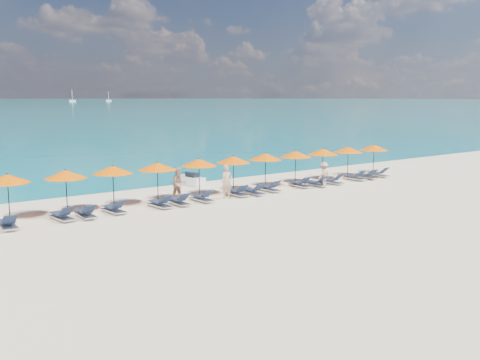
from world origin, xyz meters
TOP-DOWN VIEW (x-y plane):
  - ground at (0.00, 0.00)m, footprint 1400.00×1400.00m
  - sailboat_near at (202.05, 506.17)m, footprint 5.30×1.77m
  - sailboat_far at (158.71, 489.52)m, footprint 6.04×2.01m
  - jetski at (0.73, 9.49)m, footprint 1.11×2.28m
  - beachgoer_a at (-0.14, 4.07)m, footprint 0.73×0.50m
  - beachgoer_b at (-2.60, 5.21)m, footprint 0.94×0.58m
  - beachgoer_c at (7.05, 3.56)m, footprint 1.13×0.69m
  - umbrella_1 at (-11.48, 5.53)m, footprint 2.10×2.10m
  - umbrella_2 at (-8.85, 5.32)m, footprint 2.10×2.10m
  - umbrella_3 at (-6.35, 5.48)m, footprint 2.10×2.10m
  - umbrella_4 at (-3.85, 5.33)m, footprint 2.10×2.10m
  - umbrella_5 at (-1.16, 5.38)m, footprint 2.10×2.10m
  - umbrella_6 at (1.25, 5.37)m, footprint 2.10×2.10m
  - umbrella_7 at (3.79, 5.46)m, footprint 2.10×2.10m
  - umbrella_8 at (6.29, 5.41)m, footprint 2.10×2.10m
  - umbrella_9 at (8.79, 5.41)m, footprint 2.10×2.10m
  - umbrella_10 at (11.28, 5.40)m, footprint 2.10×2.10m
  - umbrella_11 at (13.99, 5.33)m, footprint 2.10×2.10m
  - lounger_2 at (-11.91, 4.05)m, footprint 0.70×1.73m
  - lounger_3 at (-9.47, 4.25)m, footprint 0.77×1.75m
  - lounger_4 at (-8.37, 4.10)m, footprint 0.68×1.72m
  - lounger_5 at (-6.87, 4.27)m, footprint 0.75×1.74m
  - lounger_6 at (-4.40, 4.07)m, footprint 0.74×1.74m
  - lounger_7 at (-3.29, 4.05)m, footprint 0.65×1.71m
  - lounger_8 at (-1.77, 4.14)m, footprint 0.69×1.73m
  - lounger_9 at (0.75, 4.33)m, footprint 0.67×1.72m
  - lounger_10 at (1.77, 4.09)m, footprint 0.63×1.71m
  - lounger_11 at (3.22, 4.37)m, footprint 0.63×1.70m
  - lounger_12 at (5.76, 4.38)m, footprint 0.76×1.75m
  - lounger_13 at (6.86, 4.01)m, footprint 0.64×1.71m
  - lounger_14 at (8.32, 4.03)m, footprint 0.74×1.74m
  - lounger_15 at (10.80, 4.30)m, footprint 0.63×1.70m
  - lounger_16 at (11.93, 4.18)m, footprint 0.72×1.73m
  - lounger_17 at (13.34, 4.35)m, footprint 0.66×1.71m

SIDE VIEW (x-z plane):
  - ground at x=0.00m, z-range 0.00..0.00m
  - lounger_2 at x=-11.91m, z-range -0.09..0.56m
  - lounger_3 at x=-9.47m, z-range -0.09..0.56m
  - lounger_4 at x=-8.37m, z-range -0.09..0.56m
  - lounger_5 at x=-6.87m, z-range -0.09..0.56m
  - lounger_6 at x=-4.40m, z-range -0.09..0.56m
  - lounger_7 at x=-3.29m, z-range -0.09..0.56m
  - lounger_8 at x=-1.77m, z-range -0.09..0.56m
  - lounger_9 at x=0.75m, z-range -0.09..0.56m
  - lounger_10 at x=1.77m, z-range -0.09..0.56m
  - lounger_11 at x=3.22m, z-range -0.09..0.56m
  - lounger_12 at x=5.76m, z-range -0.09..0.56m
  - lounger_13 at x=6.86m, z-range -0.09..0.56m
  - lounger_14 at x=8.32m, z-range -0.09..0.56m
  - lounger_15 at x=10.80m, z-range -0.09..0.56m
  - lounger_16 at x=11.93m, z-range -0.09..0.56m
  - lounger_17 at x=13.34m, z-range -0.09..0.56m
  - jetski at x=0.73m, z-range -0.07..0.71m
  - beachgoer_c at x=7.05m, z-range 0.00..1.63m
  - beachgoer_b at x=-2.60m, z-range 0.00..1.87m
  - beachgoer_a at x=-0.14m, z-range 0.00..1.93m
  - sailboat_near at x=202.05m, z-range -3.86..5.86m
  - sailboat_far at x=158.71m, z-range -4.40..6.67m
  - umbrella_1 at x=-11.48m, z-range 0.88..3.16m
  - umbrella_2 at x=-8.85m, z-range 0.88..3.16m
  - umbrella_3 at x=-6.35m, z-range 0.88..3.16m
  - umbrella_4 at x=-3.85m, z-range 0.88..3.16m
  - umbrella_5 at x=-1.16m, z-range 0.88..3.16m
  - umbrella_6 at x=1.25m, z-range 0.88..3.16m
  - umbrella_7 at x=3.79m, z-range 0.88..3.16m
  - umbrella_8 at x=6.29m, z-range 0.88..3.16m
  - umbrella_9 at x=8.79m, z-range 0.88..3.16m
  - umbrella_10 at x=11.28m, z-range 0.88..3.16m
  - umbrella_11 at x=13.99m, z-range 0.88..3.16m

